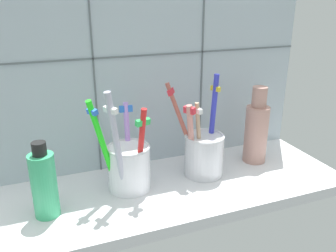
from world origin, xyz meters
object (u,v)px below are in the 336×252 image
ceramic_vase (256,130)px  soap_bottle (44,184)px  toothbrush_cup_right (203,151)px  toothbrush_cup_left (128,164)px

ceramic_vase → soap_bottle: size_ratio=1.27×
toothbrush_cup_right → ceramic_vase: toothbrush_cup_right is taller
soap_bottle → toothbrush_cup_right: bearing=6.5°
toothbrush_cup_right → ceramic_vase: bearing=6.0°
toothbrush_cup_right → soap_bottle: toothbrush_cup_right is taller
ceramic_vase → toothbrush_cup_right: bearing=-174.0°
soap_bottle → toothbrush_cup_left: bearing=12.2°
toothbrush_cup_left → toothbrush_cup_right: toothbrush_cup_left is taller
toothbrush_cup_left → soap_bottle: 14.27cm
ceramic_vase → toothbrush_cup_left: bearing=-176.7°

